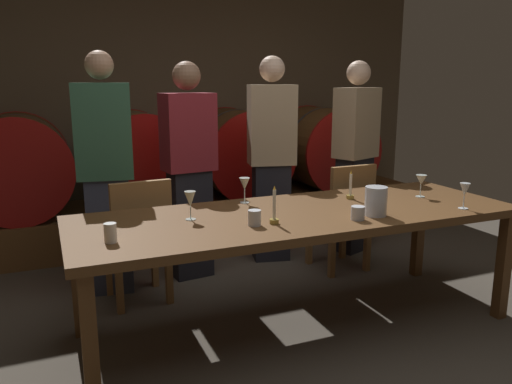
{
  "coord_description": "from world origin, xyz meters",
  "views": [
    {
      "loc": [
        -1.3,
        -2.27,
        1.51
      ],
      "look_at": [
        -0.06,
        0.66,
        0.81
      ],
      "focal_mm": 35.54,
      "sensor_mm": 36.0,
      "label": 1
    }
  ],
  "objects_px": {
    "wine_barrel_center_left": "(138,159)",
    "guest_far_right": "(355,156)",
    "guest_far_left": "(106,173)",
    "guest_center_left": "(189,170)",
    "dining_table": "(299,222)",
    "pitcher": "(376,201)",
    "wine_barrel_far_right": "(324,148)",
    "wine_glass_center_left": "(244,185)",
    "candle_right": "(350,191)",
    "cup_right": "(358,213)",
    "cup_left": "(110,233)",
    "guest_center_right": "(271,158)",
    "wine_barrel_far_left": "(18,166)",
    "chair_right": "(344,212)",
    "wine_barrel_center_right": "(239,153)",
    "cup_center": "(255,218)",
    "chair_left": "(139,235)",
    "candle_left": "(274,213)",
    "wine_glass_far_right": "(465,191)",
    "wine_glass_far_left": "(190,200)",
    "wine_glass_center_right": "(421,181)"
  },
  "relations": [
    {
      "from": "guest_far_left",
      "to": "guest_center_right",
      "type": "bearing_deg",
      "value": -163.61
    },
    {
      "from": "guest_center_right",
      "to": "cup_center",
      "type": "xyz_separation_m",
      "value": [
        -0.73,
        -1.37,
        -0.09
      ]
    },
    {
      "from": "guest_far_right",
      "to": "wine_glass_center_right",
      "type": "height_order",
      "value": "guest_far_right"
    },
    {
      "from": "guest_center_right",
      "to": "wine_glass_far_right",
      "type": "height_order",
      "value": "guest_center_right"
    },
    {
      "from": "dining_table",
      "to": "candle_right",
      "type": "distance_m",
      "value": 0.52
    },
    {
      "from": "guest_center_right",
      "to": "guest_far_right",
      "type": "relative_size",
      "value": 1.02
    },
    {
      "from": "guest_center_right",
      "to": "guest_far_right",
      "type": "distance_m",
      "value": 0.78
    },
    {
      "from": "guest_far_right",
      "to": "pitcher",
      "type": "distance_m",
      "value": 1.57
    },
    {
      "from": "guest_far_right",
      "to": "cup_right",
      "type": "bearing_deg",
      "value": 35.92
    },
    {
      "from": "wine_glass_center_left",
      "to": "guest_far_right",
      "type": "bearing_deg",
      "value": 29.91
    },
    {
      "from": "wine_barrel_far_right",
      "to": "guest_far_left",
      "type": "distance_m",
      "value": 2.67
    },
    {
      "from": "candle_right",
      "to": "wine_barrel_center_left",
      "type": "bearing_deg",
      "value": 118.16
    },
    {
      "from": "cup_center",
      "to": "wine_glass_far_right",
      "type": "bearing_deg",
      "value": -6.76
    },
    {
      "from": "chair_left",
      "to": "guest_far_left",
      "type": "distance_m",
      "value": 0.52
    },
    {
      "from": "chair_right",
      "to": "pitcher",
      "type": "xyz_separation_m",
      "value": [
        -0.41,
        -0.96,
        0.34
      ]
    },
    {
      "from": "wine_barrel_center_right",
      "to": "cup_left",
      "type": "height_order",
      "value": "wine_barrel_center_right"
    },
    {
      "from": "cup_left",
      "to": "cup_center",
      "type": "xyz_separation_m",
      "value": [
        0.76,
        0.0,
        -0.01
      ]
    },
    {
      "from": "guest_center_right",
      "to": "candle_right",
      "type": "distance_m",
      "value": 1.04
    },
    {
      "from": "wine_barrel_far_right",
      "to": "chair_right",
      "type": "height_order",
      "value": "wine_barrel_far_right"
    },
    {
      "from": "chair_right",
      "to": "cup_right",
      "type": "relative_size",
      "value": 11.24
    },
    {
      "from": "guest_far_left",
      "to": "guest_center_left",
      "type": "xyz_separation_m",
      "value": [
        0.62,
        0.06,
        -0.03
      ]
    },
    {
      "from": "guest_center_right",
      "to": "wine_glass_center_right",
      "type": "bearing_deg",
      "value": 129.76
    },
    {
      "from": "guest_center_left",
      "to": "candle_left",
      "type": "distance_m",
      "value": 1.27
    },
    {
      "from": "candle_right",
      "to": "wine_glass_center_right",
      "type": "bearing_deg",
      "value": -16.01
    },
    {
      "from": "candle_right",
      "to": "pitcher",
      "type": "height_order",
      "value": "candle_right"
    },
    {
      "from": "guest_center_right",
      "to": "cup_right",
      "type": "relative_size",
      "value": 21.88
    },
    {
      "from": "wine_barrel_far_right",
      "to": "wine_glass_far_left",
      "type": "bearing_deg",
      "value": -135.27
    },
    {
      "from": "guest_center_right",
      "to": "wine_glass_center_right",
      "type": "height_order",
      "value": "guest_center_right"
    },
    {
      "from": "candle_left",
      "to": "cup_center",
      "type": "relative_size",
      "value": 2.5
    },
    {
      "from": "guest_far_left",
      "to": "wine_glass_far_left",
      "type": "distance_m",
      "value": 1.01
    },
    {
      "from": "dining_table",
      "to": "pitcher",
      "type": "xyz_separation_m",
      "value": [
        0.37,
        -0.24,
        0.15
      ]
    },
    {
      "from": "wine_barrel_center_right",
      "to": "guest_far_right",
      "type": "distance_m",
      "value": 1.24
    },
    {
      "from": "wine_barrel_far_right",
      "to": "chair_right",
      "type": "xyz_separation_m",
      "value": [
        -0.65,
        -1.43,
        -0.31
      ]
    },
    {
      "from": "wine_barrel_far_left",
      "to": "wine_barrel_center_left",
      "type": "relative_size",
      "value": 1.0
    },
    {
      "from": "wine_barrel_center_right",
      "to": "cup_center",
      "type": "xyz_separation_m",
      "value": [
        -0.79,
        -2.31,
        -0.01
      ]
    },
    {
      "from": "cup_right",
      "to": "chair_left",
      "type": "bearing_deg",
      "value": 136.54
    },
    {
      "from": "cup_left",
      "to": "wine_barrel_far_left",
      "type": "bearing_deg",
      "value": 101.69
    },
    {
      "from": "wine_barrel_center_left",
      "to": "candle_right",
      "type": "height_order",
      "value": "wine_barrel_center_left"
    },
    {
      "from": "guest_center_right",
      "to": "wine_glass_far_right",
      "type": "xyz_separation_m",
      "value": [
        0.6,
        -1.53,
        -0.02
      ]
    },
    {
      "from": "chair_left",
      "to": "wine_barrel_far_right",
      "type": "bearing_deg",
      "value": -152.86
    },
    {
      "from": "wine_glass_center_left",
      "to": "chair_left",
      "type": "bearing_deg",
      "value": 148.64
    },
    {
      "from": "wine_barrel_far_left",
      "to": "cup_right",
      "type": "bearing_deg",
      "value": -53.14
    },
    {
      "from": "wine_barrel_far_right",
      "to": "wine_glass_center_left",
      "type": "xyz_separation_m",
      "value": [
        -1.65,
        -1.8,
        0.07
      ]
    },
    {
      "from": "wine_barrel_center_left",
      "to": "guest_far_right",
      "type": "bearing_deg",
      "value": -30.6
    },
    {
      "from": "wine_barrel_center_left",
      "to": "cup_left",
      "type": "relative_size",
      "value": 9.23
    },
    {
      "from": "guest_center_left",
      "to": "candle_right",
      "type": "xyz_separation_m",
      "value": [
        0.85,
        -0.92,
        -0.05
      ]
    },
    {
      "from": "wine_barrel_center_left",
      "to": "candle_right",
      "type": "bearing_deg",
      "value": -61.84
    },
    {
      "from": "cup_left",
      "to": "wine_glass_center_left",
      "type": "bearing_deg",
      "value": 29.49
    },
    {
      "from": "guest_center_right",
      "to": "wine_barrel_center_right",
      "type": "bearing_deg",
      "value": -80.74
    },
    {
      "from": "chair_right",
      "to": "wine_glass_center_right",
      "type": "bearing_deg",
      "value": 100.82
    }
  ]
}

